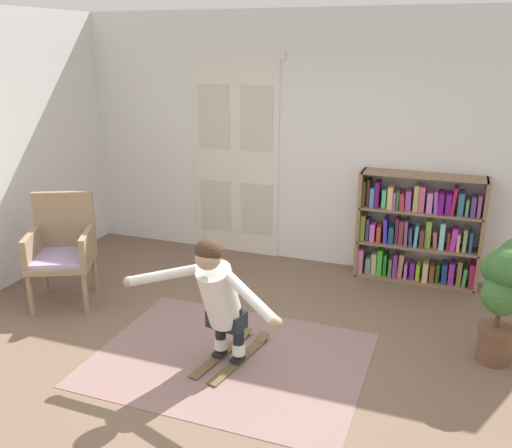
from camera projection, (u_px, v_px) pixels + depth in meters
ground_plane at (234, 370)px, 4.50m from camera, size 7.20×7.20×0.00m
back_wall at (319, 142)px, 6.37m from camera, size 6.00×0.10×2.90m
double_door at (236, 156)px, 6.72m from camera, size 1.22×0.05×2.45m
rug at (230, 359)px, 4.67m from camera, size 2.24×1.71×0.01m
bookshelf at (417, 232)px, 6.06m from camera, size 1.32×0.30×1.21m
wicker_chair at (62, 246)px, 5.58m from camera, size 0.80×0.80×1.10m
potted_plant at (507, 283)px, 4.40m from camera, size 0.46×0.45×1.08m
skis_pair at (232, 355)px, 4.69m from camera, size 0.42×0.88×0.07m
person_skier at (218, 294)px, 4.34m from camera, size 1.42×0.71×1.08m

